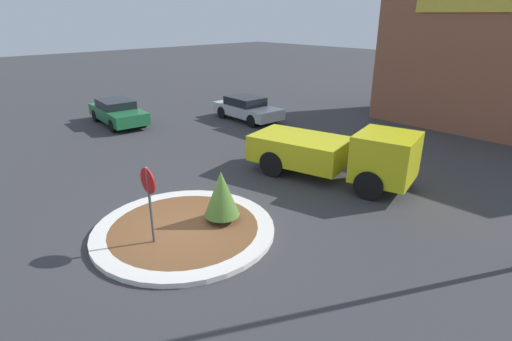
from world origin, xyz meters
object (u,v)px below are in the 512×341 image
(utility_truck, at_px, (336,153))
(parked_sedan_silver, at_px, (247,108))
(stop_sign, at_px, (149,193))
(parked_sedan_green, at_px, (118,112))

(utility_truck, xyz_separation_m, parked_sedan_silver, (-8.95, 3.69, -0.35))
(stop_sign, distance_m, parked_sedan_green, 13.73)
(parked_sedan_silver, distance_m, parked_sedan_green, 7.28)
(utility_truck, bearing_deg, stop_sign, -107.56)
(stop_sign, height_order, utility_truck, stop_sign)
(utility_truck, relative_size, parked_sedan_silver, 1.42)
(parked_sedan_silver, height_order, parked_sedan_green, same)
(utility_truck, distance_m, parked_sedan_green, 13.40)
(parked_sedan_green, bearing_deg, utility_truck, 15.01)
(parked_sedan_silver, bearing_deg, stop_sign, -49.97)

